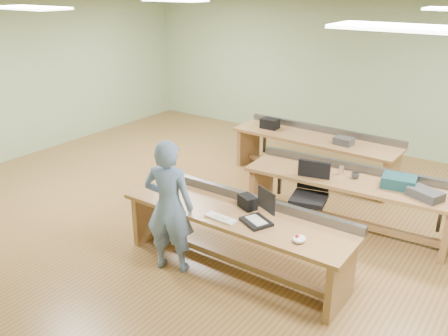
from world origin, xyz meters
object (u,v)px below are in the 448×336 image
(workbench_back, at_px, (315,147))
(parts_bin_teal, at_px, (399,182))
(camera_bag, at_px, (248,202))
(workbench_front, at_px, (237,226))
(mug, at_px, (355,175))
(workbench_mid, at_px, (348,190))
(person, at_px, (169,207))
(task_chair, at_px, (309,207))
(parts_bin_grey, at_px, (425,194))
(laptop_base, at_px, (256,222))
(drinks_can, at_px, (341,170))

(workbench_back, xyz_separation_m, parts_bin_teal, (1.83, -1.37, 0.27))
(workbench_back, relative_size, camera_bag, 12.83)
(workbench_back, distance_m, camera_bag, 3.11)
(camera_bag, bearing_deg, workbench_front, -82.06)
(workbench_front, height_order, mug, workbench_front)
(workbench_mid, xyz_separation_m, person, (-1.35, -2.26, 0.28))
(workbench_front, relative_size, workbench_mid, 0.99)
(task_chair, bearing_deg, workbench_mid, 36.02)
(parts_bin_grey, relative_size, mug, 3.75)
(parts_bin_grey, bearing_deg, workbench_back, 145.43)
(workbench_back, xyz_separation_m, person, (-0.16, -3.71, 0.27))
(task_chair, distance_m, mug, 0.78)
(laptop_base, bearing_deg, parts_bin_teal, 88.25)
(workbench_front, xyz_separation_m, parts_bin_teal, (1.36, 1.85, 0.27))
(workbench_mid, xyz_separation_m, task_chair, (-0.39, -0.44, -0.19))
(parts_bin_teal, relative_size, parts_bin_grey, 1.05)
(workbench_back, xyz_separation_m, drinks_can, (1.04, -1.39, 0.25))
(workbench_back, bearing_deg, camera_bag, -78.95)
(person, relative_size, task_chair, 1.68)
(person, distance_m, mug, 2.69)
(parts_bin_grey, bearing_deg, mug, 173.41)
(person, height_order, mug, person)
(laptop_base, height_order, parts_bin_grey, parts_bin_grey)
(person, xyz_separation_m, parts_bin_teal, (1.99, 2.34, -0.01))
(workbench_mid, relative_size, laptop_base, 8.96)
(workbench_back, height_order, task_chair, task_chair)
(workbench_front, bearing_deg, drinks_can, 72.85)
(mug, bearing_deg, camera_bag, -113.90)
(task_chair, bearing_deg, mug, 33.37)
(task_chair, xyz_separation_m, mug, (0.45, 0.47, 0.43))
(workbench_back, height_order, camera_bag, camera_bag)
(camera_bag, xyz_separation_m, drinks_can, (0.51, 1.67, -0.02))
(mug, bearing_deg, task_chair, -133.98)
(task_chair, bearing_deg, parts_bin_teal, 13.80)
(person, xyz_separation_m, parts_bin_grey, (2.37, 2.18, -0.03))
(laptop_base, xyz_separation_m, task_chair, (-0.01, 1.45, -0.40))
(workbench_back, relative_size, drinks_can, 24.44)
(workbench_front, height_order, parts_bin_grey, parts_bin_grey)
(laptop_base, distance_m, parts_bin_teal, 2.21)
(parts_bin_grey, relative_size, drinks_can, 3.34)
(task_chair, bearing_deg, workbench_front, -116.32)
(mug, relative_size, drinks_can, 0.89)
(task_chair, bearing_deg, parts_bin_grey, 1.57)
(camera_bag, relative_size, parts_bin_teal, 0.55)
(parts_bin_teal, xyz_separation_m, drinks_can, (-0.79, -0.02, -0.01))
(camera_bag, height_order, parts_bin_grey, camera_bag)
(workbench_mid, xyz_separation_m, workbench_back, (-1.19, 1.44, 0.00))
(camera_bag, relative_size, mug, 2.14)
(workbench_back, distance_m, parts_bin_grey, 2.70)
(workbench_mid, xyz_separation_m, parts_bin_teal, (0.64, 0.07, 0.27))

